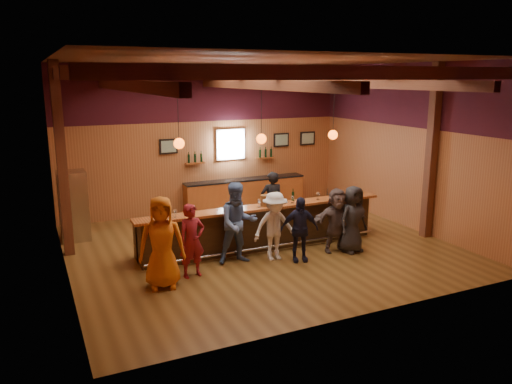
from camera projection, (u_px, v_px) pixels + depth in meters
room at (260, 117)px, 11.69m from camera, size 9.04×9.00×4.52m
bar_counter at (259, 226)px, 12.38m from camera, size 6.30×1.07×1.11m
back_bar_cabinet at (245, 193)px, 16.03m from camera, size 4.00×0.52×0.95m
window at (231, 144)px, 15.72m from camera, size 0.95×0.09×0.95m
framed_pictures at (256, 141)px, 16.05m from camera, size 5.35×0.05×0.45m
wine_shelves at (231, 158)px, 15.75m from camera, size 3.00×0.18×0.30m
pendant_lights at (261, 139)px, 11.75m from camera, size 4.24×0.24×1.37m
stainless_fridge at (73, 206)px, 12.78m from camera, size 0.70×0.70×1.80m
customer_orange at (162, 243)px, 9.85m from camera, size 1.01×0.76×1.87m
customer_redvest at (192, 241)px, 10.42m from camera, size 0.62×0.45×1.57m
customer_denim at (238, 223)px, 11.17m from camera, size 0.97×0.79×1.86m
customer_white at (275, 226)px, 11.39m from camera, size 1.05×0.63×1.60m
customer_navy at (299, 229)px, 11.31m from camera, size 0.95×0.59×1.50m
customer_brown at (336, 220)px, 11.95m from camera, size 1.46×0.53×1.56m
customer_dark at (353, 219)px, 11.90m from camera, size 0.87×0.65×1.62m
bartender at (272, 203)px, 13.35m from camera, size 0.66×0.48×1.69m
ice_bucket at (265, 200)px, 11.94m from camera, size 0.24×0.24×0.26m
bottle_a at (275, 198)px, 12.18m from camera, size 0.07×0.07×0.32m
bottle_b at (293, 196)px, 12.40m from camera, size 0.07×0.07×0.31m
glass_a at (160, 212)px, 10.90m from camera, size 0.08×0.08×0.18m
glass_b at (175, 212)px, 10.93m from camera, size 0.08×0.08×0.19m
glass_c at (194, 207)px, 11.28m from camera, size 0.08×0.08×0.19m
glass_d at (235, 206)px, 11.52m from camera, size 0.07×0.07×0.16m
glass_e at (259, 201)px, 11.80m from camera, size 0.09×0.09×0.20m
glass_f at (292, 198)px, 12.21m from camera, size 0.08×0.08×0.18m
glass_g at (318, 194)px, 12.53m from camera, size 0.09×0.09×0.19m
glass_h at (338, 192)px, 12.79m from camera, size 0.08×0.08×0.19m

